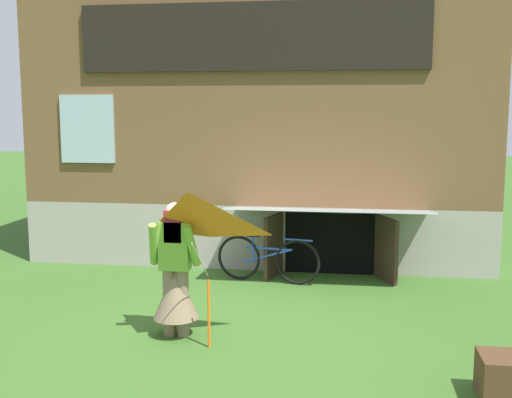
{
  "coord_description": "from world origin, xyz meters",
  "views": [
    {
      "loc": [
        1.51,
        -6.8,
        2.57
      ],
      "look_at": [
        0.34,
        1.17,
        1.43
      ],
      "focal_mm": 44.15,
      "sensor_mm": 36.0,
      "label": 1
    }
  ],
  "objects_px": {
    "kite": "(188,238)",
    "person": "(175,281)",
    "bicycle_blue": "(268,259)",
    "wooden_crate": "(510,378)"
  },
  "relations": [
    {
      "from": "kite",
      "to": "person",
      "type": "bearing_deg",
      "value": 117.37
    },
    {
      "from": "person",
      "to": "wooden_crate",
      "type": "xyz_separation_m",
      "value": [
        3.38,
        -1.12,
        -0.45
      ]
    },
    {
      "from": "person",
      "to": "bicycle_blue",
      "type": "height_order",
      "value": "person"
    },
    {
      "from": "bicycle_blue",
      "to": "wooden_crate",
      "type": "relative_size",
      "value": 2.98
    },
    {
      "from": "person",
      "to": "kite",
      "type": "bearing_deg",
      "value": -68.35
    },
    {
      "from": "kite",
      "to": "wooden_crate",
      "type": "bearing_deg",
      "value": -9.39
    },
    {
      "from": "wooden_crate",
      "to": "bicycle_blue",
      "type": "bearing_deg",
      "value": 126.71
    },
    {
      "from": "bicycle_blue",
      "to": "wooden_crate",
      "type": "xyz_separation_m",
      "value": [
        2.63,
        -3.53,
        -0.16
      ]
    },
    {
      "from": "kite",
      "to": "bicycle_blue",
      "type": "distance_m",
      "value": 3.19
    },
    {
      "from": "bicycle_blue",
      "to": "wooden_crate",
      "type": "distance_m",
      "value": 4.41
    }
  ]
}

